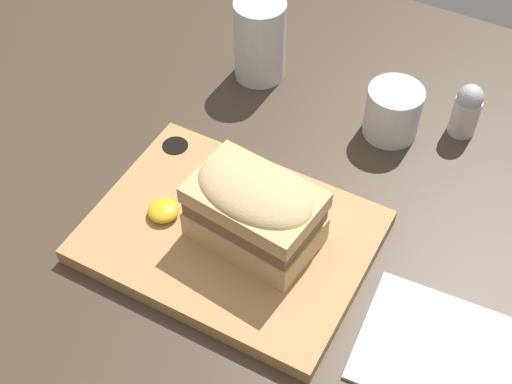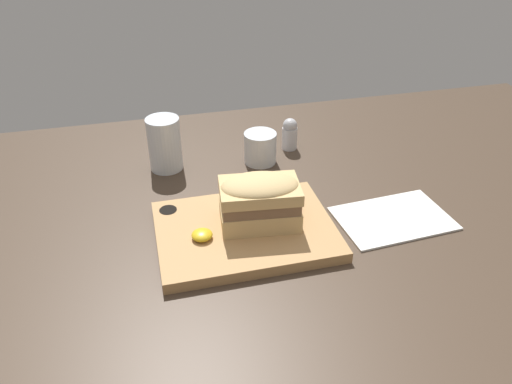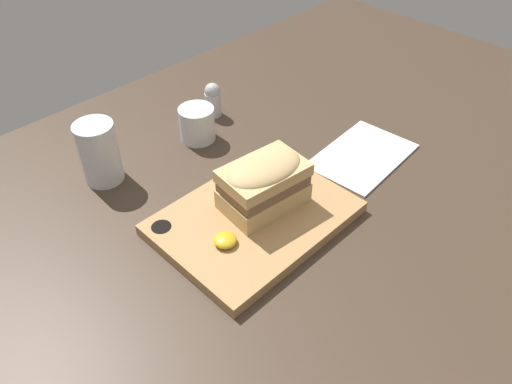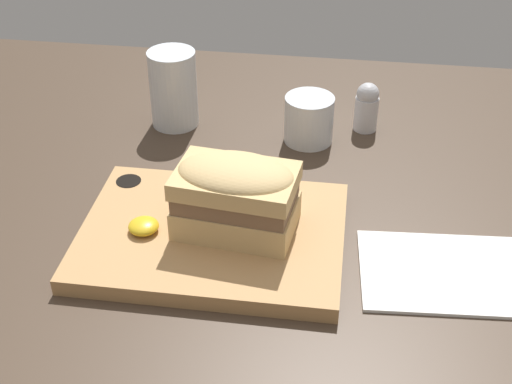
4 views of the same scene
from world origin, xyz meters
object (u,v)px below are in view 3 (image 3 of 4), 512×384
object	(u,v)px
sandwich	(264,181)
salt_shaker	(213,99)
water_glass	(100,156)
wine_glass	(197,125)
serving_board	(252,219)
napkin	(362,156)

from	to	relation	value
sandwich	salt_shaker	bearing A→B (deg)	63.46
sandwich	water_glass	xyz separation A→B (cm)	(-13.50, 26.26, -1.83)
wine_glass	salt_shaker	xyz separation A→B (cm)	(7.93, 4.38, 0.52)
serving_board	sandwich	distance (cm)	6.59
napkin	sandwich	bearing A→B (deg)	174.22
wine_glass	salt_shaker	distance (cm)	9.07
serving_board	sandwich	xyz separation A→B (cm)	(3.20, 0.56, 5.73)
wine_glass	salt_shaker	size ratio (longest dim) A/B	0.95
water_glass	wine_glass	xyz separation A→B (cm)	(19.80, -2.17, -1.73)
serving_board	napkin	world-z (taller)	serving_board
water_glass	wine_glass	world-z (taller)	water_glass
wine_glass	napkin	size ratio (longest dim) A/B	0.33
serving_board	wine_glass	distance (cm)	26.51
serving_board	salt_shaker	xyz separation A→B (cm)	(17.43, 29.03, 2.68)
serving_board	wine_glass	world-z (taller)	wine_glass
sandwich	wine_glass	size ratio (longest dim) A/B	2.05
serving_board	water_glass	distance (cm)	28.99
sandwich	water_glass	distance (cm)	29.58
wine_glass	water_glass	bearing A→B (deg)	173.75
sandwich	napkin	distance (cm)	25.19
napkin	wine_glass	bearing A→B (deg)	124.02
sandwich	water_glass	size ratio (longest dim) A/B	1.26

